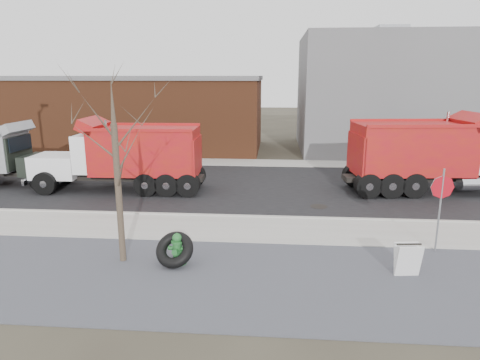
# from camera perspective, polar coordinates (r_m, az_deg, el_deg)

# --- Properties ---
(ground) EXTENTS (120.00, 120.00, 0.00)m
(ground) POSITION_cam_1_polar(r_m,az_deg,el_deg) (14.83, -0.02, -7.01)
(ground) COLOR #383328
(ground) RESTS_ON ground
(gravel_verge) EXTENTS (60.00, 5.00, 0.03)m
(gravel_verge) POSITION_cam_1_polar(r_m,az_deg,el_deg) (11.63, -1.46, -13.03)
(gravel_verge) COLOR slate
(gravel_verge) RESTS_ON ground
(sidewalk) EXTENTS (60.00, 2.50, 0.06)m
(sidewalk) POSITION_cam_1_polar(r_m,az_deg,el_deg) (15.06, 0.06, -6.56)
(sidewalk) COLOR #9E9B93
(sidewalk) RESTS_ON ground
(curb) EXTENTS (60.00, 0.15, 0.11)m
(curb) POSITION_cam_1_polar(r_m,az_deg,el_deg) (16.27, 0.43, -4.90)
(curb) COLOR #9E9B93
(curb) RESTS_ON ground
(road) EXTENTS (60.00, 9.40, 0.02)m
(road) POSITION_cam_1_polar(r_m,az_deg,el_deg) (20.83, 1.39, -0.85)
(road) COLOR black
(road) RESTS_ON ground
(far_sidewalk) EXTENTS (60.00, 2.00, 0.06)m
(far_sidewalk) POSITION_cam_1_polar(r_m,az_deg,el_deg) (26.37, 2.11, 2.30)
(far_sidewalk) COLOR #9E9B93
(far_sidewalk) RESTS_ON ground
(building_grey) EXTENTS (12.00, 10.00, 8.00)m
(building_grey) POSITION_cam_1_polar(r_m,az_deg,el_deg) (32.81, 18.88, 10.83)
(building_grey) COLOR slate
(building_grey) RESTS_ON ground
(building_brick) EXTENTS (20.20, 8.20, 5.30)m
(building_brick) POSITION_cam_1_polar(r_m,az_deg,el_deg) (32.88, -15.33, 8.72)
(building_brick) COLOR brown
(building_brick) RESTS_ON ground
(bare_tree) EXTENTS (3.20, 3.20, 5.20)m
(bare_tree) POSITION_cam_1_polar(r_m,az_deg,el_deg) (12.19, -16.26, 3.94)
(bare_tree) COLOR #382D23
(bare_tree) RESTS_ON ground
(fire_hydrant) EXTENTS (0.53, 0.52, 0.94)m
(fire_hydrant) POSITION_cam_1_polar(r_m,az_deg,el_deg) (12.44, -8.35, -9.23)
(fire_hydrant) COLOR #2B7238
(fire_hydrant) RESTS_ON ground
(truck_tire) EXTENTS (1.24, 1.14, 1.00)m
(truck_tire) POSITION_cam_1_polar(r_m,az_deg,el_deg) (12.35, -8.71, -9.17)
(truck_tire) COLOR black
(truck_tire) RESTS_ON ground
(stop_sign) EXTENTS (0.71, 0.11, 2.61)m
(stop_sign) POSITION_cam_1_polar(r_m,az_deg,el_deg) (14.03, 25.26, -1.90)
(stop_sign) COLOR gray
(stop_sign) RESTS_ON ground
(sandwich_board) EXTENTS (0.70, 0.49, 0.92)m
(sandwich_board) POSITION_cam_1_polar(r_m,az_deg,el_deg) (12.41, 21.45, -9.86)
(sandwich_board) COLOR white
(sandwich_board) RESTS_ON ground
(dump_truck_red_a) EXTENTS (9.02, 3.39, 3.60)m
(dump_truck_red_a) POSITION_cam_1_polar(r_m,az_deg,el_deg) (21.48, 24.68, 3.31)
(dump_truck_red_a) COLOR black
(dump_truck_red_a) RESTS_ON ground
(dump_truck_red_b) EXTENTS (7.98, 2.50, 3.36)m
(dump_truck_red_b) POSITION_cam_1_polar(r_m,az_deg,el_deg) (20.45, -15.09, 3.29)
(dump_truck_red_b) COLOR black
(dump_truck_red_b) RESTS_ON ground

